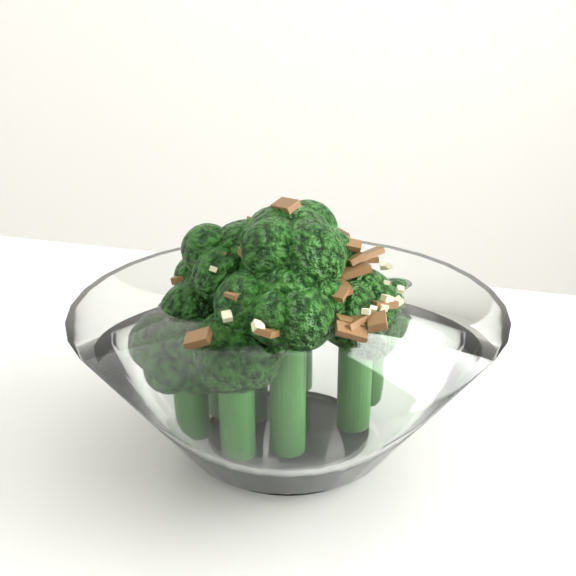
{
  "coord_description": "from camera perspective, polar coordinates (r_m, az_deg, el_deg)",
  "views": [
    {
      "loc": [
        0.29,
        -0.3,
        1.02
      ],
      "look_at": [
        0.29,
        0.12,
        0.85
      ],
      "focal_mm": 55.0,
      "sensor_mm": 36.0,
      "label": 1
    }
  ],
  "objects": [
    {
      "name": "broccoli_dish",
      "position": [
        0.48,
        -0.16,
        -4.68
      ],
      "size": [
        0.23,
        0.23,
        0.15
      ],
      "color": "white",
      "rests_on": "table"
    }
  ]
}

